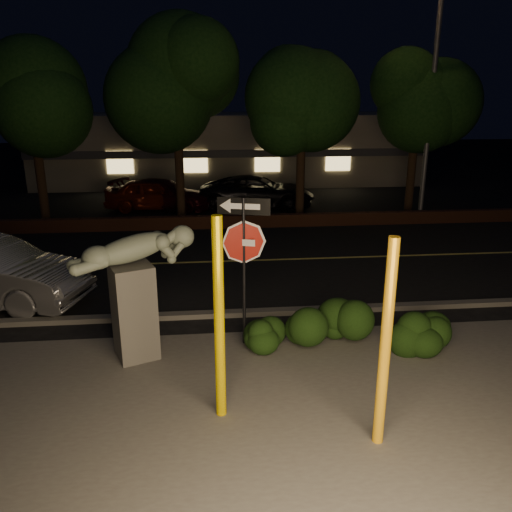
{
  "coord_description": "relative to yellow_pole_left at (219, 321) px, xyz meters",
  "views": [
    {
      "loc": [
        -1.44,
        -7.73,
        4.77
      ],
      "look_at": [
        -0.41,
        2.39,
        1.6
      ],
      "focal_mm": 35.0,
      "sensor_mm": 36.0,
      "label": 1
    }
  ],
  "objects": [
    {
      "name": "parked_car_red",
      "position": [
        -2.52,
        15.89,
        -0.9
      ],
      "size": [
        4.3,
        1.9,
        1.44
      ],
      "primitive_type": "imported",
      "rotation": [
        0.0,
        0.0,
        1.52
      ],
      "color": "maroon",
      "rests_on": "ground"
    },
    {
      "name": "patio",
      "position": [
        1.3,
        -0.12,
        -1.61
      ],
      "size": [
        14.0,
        6.0,
        0.02
      ],
      "primitive_type": "cube",
      "color": "#4C4944",
      "rests_on": "ground"
    },
    {
      "name": "streetlight",
      "position": [
        8.44,
        12.55,
        4.11
      ],
      "size": [
        1.44,
        0.45,
        9.63
      ],
      "rotation": [
        0.0,
        0.0,
        0.13
      ],
      "color": "#48494D",
      "rests_on": "ground"
    },
    {
      "name": "building",
      "position": [
        1.3,
        25.87,
        0.38
      ],
      "size": [
        22.0,
        10.2,
        4.0
      ],
      "color": "#666251",
      "rests_on": "ground"
    },
    {
      "name": "brick_wall",
      "position": [
        1.3,
        12.18,
        -1.37
      ],
      "size": [
        40.0,
        0.35,
        0.5
      ],
      "primitive_type": "cube",
      "color": "#4C2618",
      "rests_on": "ground"
    },
    {
      "name": "sculpture",
      "position": [
        -1.52,
        2.08,
        -0.07
      ],
      "size": [
        2.3,
        1.4,
        2.51
      ],
      "rotation": [
        0.0,
        0.0,
        0.38
      ],
      "color": "#4C4944",
      "rests_on": "ground"
    },
    {
      "name": "tree_far_b",
      "position": [
        -1.2,
        14.08,
        4.43
      ],
      "size": [
        5.2,
        5.2,
        8.41
      ],
      "color": "black",
      "rests_on": "ground"
    },
    {
      "name": "yellow_pole_right",
      "position": [
        2.25,
        -0.9,
        -0.07
      ],
      "size": [
        0.16,
        0.16,
        3.11
      ],
      "primitive_type": "cylinder",
      "color": "yellow",
      "rests_on": "ground"
    },
    {
      "name": "parking_lot",
      "position": [
        1.3,
        17.88,
        -1.62
      ],
      "size": [
        40.0,
        12.0,
        0.01
      ],
      "primitive_type": "cube",
      "color": "black",
      "rests_on": "ground"
    },
    {
      "name": "parked_car_darkred",
      "position": [
        -2.1,
        16.04,
        -0.95
      ],
      "size": [
        5.01,
        3.28,
        1.35
      ],
      "primitive_type": "imported",
      "rotation": [
        0.0,
        0.0,
        1.25
      ],
      "color": "#380A10",
      "rests_on": "ground"
    },
    {
      "name": "curb",
      "position": [
        1.3,
        3.78,
        -1.56
      ],
      "size": [
        80.0,
        0.25,
        0.12
      ],
      "primitive_type": "cube",
      "color": "#4C4944",
      "rests_on": "ground"
    },
    {
      "name": "tree_far_c",
      "position": [
        3.8,
        13.68,
        4.04
      ],
      "size": [
        4.8,
        4.8,
        7.84
      ],
      "color": "black",
      "rests_on": "ground"
    },
    {
      "name": "road",
      "position": [
        1.3,
        7.88,
        -1.62
      ],
      "size": [
        80.0,
        8.0,
        0.01
      ],
      "primitive_type": "cube",
      "color": "black",
      "rests_on": "ground"
    },
    {
      "name": "yellow_pole_left",
      "position": [
        0.0,
        0.0,
        0.0
      ],
      "size": [
        0.16,
        0.16,
        3.24
      ],
      "primitive_type": "cylinder",
      "color": "#E7C100",
      "rests_on": "ground"
    },
    {
      "name": "tree_far_a",
      "position": [
        -6.7,
        13.88,
        3.72
      ],
      "size": [
        4.6,
        4.6,
        7.43
      ],
      "color": "black",
      "rests_on": "ground"
    },
    {
      "name": "ground",
      "position": [
        1.3,
        10.88,
        -1.62
      ],
      "size": [
        90.0,
        90.0,
        0.0
      ],
      "primitive_type": "plane",
      "color": "black",
      "rests_on": "ground"
    },
    {
      "name": "lane_marking",
      "position": [
        1.3,
        7.88,
        -1.6
      ],
      "size": [
        80.0,
        0.12,
        0.0
      ],
      "primitive_type": "cube",
      "color": "#C9B850",
      "rests_on": "road"
    },
    {
      "name": "hedge_center",
      "position": [
        1.29,
        2.05,
        -1.16
      ],
      "size": [
        1.8,
        0.92,
        0.91
      ],
      "primitive_type": "ellipsoid",
      "rotation": [
        0.0,
        0.0,
        -0.06
      ],
      "color": "black",
      "rests_on": "ground"
    },
    {
      "name": "tree_far_d",
      "position": [
        8.8,
        14.18,
        3.8
      ],
      "size": [
        4.4,
        4.4,
        7.42
      ],
      "color": "black",
      "rests_on": "ground"
    },
    {
      "name": "parked_car_dark",
      "position": [
        2.24,
        16.0,
        -0.89
      ],
      "size": [
        5.59,
        3.27,
        1.46
      ],
      "primitive_type": "imported",
      "rotation": [
        0.0,
        0.0,
        1.4
      ],
      "color": "black",
      "rests_on": "ground"
    },
    {
      "name": "hedge_far_right",
      "position": [
        3.91,
        1.66,
        -1.17
      ],
      "size": [
        1.49,
        1.2,
        0.9
      ],
      "primitive_type": "ellipsoid",
      "rotation": [
        0.0,
        0.0,
        0.35
      ],
      "color": "black",
      "rests_on": "ground"
    },
    {
      "name": "signpost",
      "position": [
        0.56,
        2.38,
        0.54
      ],
      "size": [
        0.99,
        0.32,
        3.03
      ],
      "rotation": [
        0.0,
        0.0,
        -0.29
      ],
      "color": "black",
      "rests_on": "ground"
    },
    {
      "name": "hedge_right",
      "position": [
        2.68,
        2.33,
        -1.11
      ],
      "size": [
        1.68,
        1.06,
        1.03
      ],
      "primitive_type": "ellipsoid",
      "rotation": [
        0.0,
        0.0,
        -0.15
      ],
      "color": "black",
      "rests_on": "ground"
    }
  ]
}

